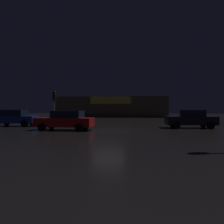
% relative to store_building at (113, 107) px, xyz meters
% --- Properties ---
extents(ground_plane, '(120.00, 120.00, 0.00)m').
position_rel_store_building_xyz_m(ground_plane, '(2.81, -28.54, -2.03)').
color(ground_plane, black).
extents(store_building, '(21.74, 8.84, 4.05)m').
position_rel_store_building_xyz_m(store_building, '(0.00, 0.00, 0.00)').
color(store_building, brown).
rests_on(store_building, ground).
extents(traffic_signal_opposite, '(0.42, 0.42, 3.73)m').
position_rel_store_building_xyz_m(traffic_signal_opposite, '(-4.11, -22.02, 0.74)').
color(traffic_signal_opposite, '#595B60').
rests_on(traffic_signal_opposite, ground).
extents(car_near, '(4.51, 2.15, 1.55)m').
position_rel_store_building_xyz_m(car_near, '(-0.58, -28.69, -1.23)').
color(car_near, '#A51414').
rests_on(car_near, ground).
extents(car_far, '(4.18, 2.26, 1.59)m').
position_rel_store_building_xyz_m(car_far, '(-6.69, -25.54, -1.20)').
color(car_far, navy).
rests_on(car_far, ground).
extents(car_crossing, '(4.28, 2.20, 1.60)m').
position_rel_store_building_xyz_m(car_crossing, '(9.77, -25.62, -1.23)').
color(car_crossing, black).
rests_on(car_crossing, ground).
extents(bollard_kerb_a, '(0.09, 0.09, 1.13)m').
position_rel_store_building_xyz_m(bollard_kerb_a, '(-2.02, -19.86, -1.46)').
color(bollard_kerb_a, '#595B60').
rests_on(bollard_kerb_a, ground).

